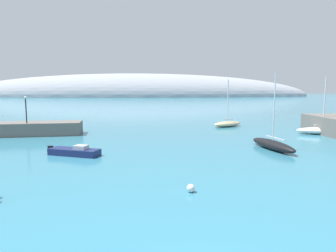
% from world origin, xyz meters
% --- Properties ---
extents(distant_ridge, '(253.78, 53.87, 32.74)m').
position_xyz_m(distant_ridge, '(-10.92, 213.57, 0.00)').
color(distant_ridge, '#999EA8').
rests_on(distant_ridge, ground).
extents(sailboat_black_near_shore, '(3.08, 7.91, 8.41)m').
position_xyz_m(sailboat_black_near_shore, '(11.90, 23.62, 0.56)').
color(sailboat_black_near_shore, black).
rests_on(sailboat_black_near_shore, water).
extents(sailboat_white_mid_mooring, '(7.71, 3.75, 8.39)m').
position_xyz_m(sailboat_white_mid_mooring, '(23.74, 33.94, 0.57)').
color(sailboat_white_mid_mooring, white).
rests_on(sailboat_white_mid_mooring, water).
extents(sailboat_sand_outer_mooring, '(6.18, 4.75, 8.18)m').
position_xyz_m(sailboat_sand_outer_mooring, '(11.96, 43.48, 0.55)').
color(sailboat_sand_outer_mooring, '#C6B284').
rests_on(sailboat_sand_outer_mooring, water).
extents(motorboat_navy_alongside_breakwater, '(5.73, 3.47, 1.08)m').
position_xyz_m(motorboat_navy_alongside_breakwater, '(-9.44, 22.04, 0.38)').
color(motorboat_navy_alongside_breakwater, navy).
rests_on(motorboat_navy_alongside_breakwater, water).
extents(mooring_buoy_white, '(0.54, 0.54, 0.54)m').
position_xyz_m(mooring_buoy_white, '(0.87, 10.29, 0.27)').
color(mooring_buoy_white, silver).
rests_on(mooring_buoy_white, water).
extents(harbor_lamp_post, '(0.36, 0.36, 3.79)m').
position_xyz_m(harbor_lamp_post, '(-18.90, 34.72, 4.23)').
color(harbor_lamp_post, black).
rests_on(harbor_lamp_post, breakwater_rocks).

